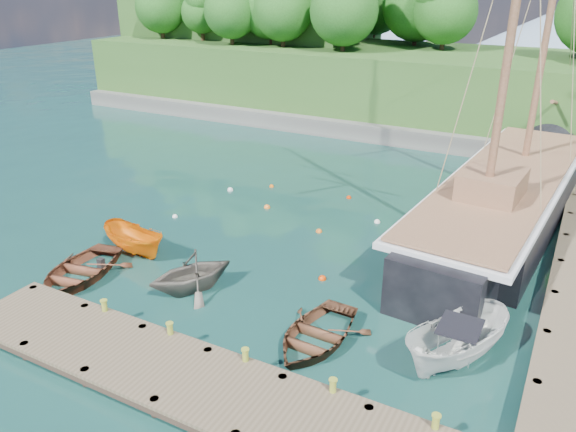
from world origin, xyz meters
name	(u,v)px	position (x,y,z in m)	size (l,w,h in m)	color
ground	(271,288)	(0.00, 0.00, 0.00)	(160.00, 160.00, 0.00)	#183B34
dock_near	(220,391)	(2.00, -6.50, 0.43)	(20.00, 3.20, 1.10)	brown
bollard_0	(107,325)	(-4.00, -5.10, 0.00)	(0.26, 0.26, 0.45)	olive
bollard_1	(172,348)	(-1.00, -5.10, 0.00)	(0.26, 0.26, 0.45)	olive
bollard_2	(246,376)	(2.00, -5.10, 0.00)	(0.26, 0.26, 0.45)	olive
bollard_3	(332,408)	(5.00, -5.10, 0.00)	(0.26, 0.26, 0.45)	olive
rowboat_0	(80,278)	(-7.52, -3.14, 0.00)	(3.30, 4.61, 0.96)	brown
rowboat_1	(192,290)	(-2.78, -1.62, 0.00)	(3.02, 3.50, 1.84)	#5D564C
rowboat_2	(315,342)	(3.17, -2.44, 0.00)	(3.05, 4.27, 0.88)	#502F1C
motorboat_orange	(136,253)	(-7.06, -0.22, 0.00)	(1.44, 3.82, 1.48)	orange
cabin_boat_white	(455,363)	(7.71, -1.27, 0.00)	(1.78, 4.72, 1.82)	white
schooner	(503,205)	(7.14, 10.96, 1.13)	(6.67, 27.87, 20.47)	black
mooring_buoy_0	(175,217)	(-8.11, 3.89, 0.00)	(0.28, 0.28, 0.28)	white
mooring_buoy_1	(267,208)	(-4.48, 7.30, 0.00)	(0.35, 0.35, 0.35)	orange
mooring_buoy_2	(319,232)	(-0.63, 5.83, 0.00)	(0.31, 0.31, 0.31)	#D05D17
mooring_buoy_3	(377,223)	(1.52, 8.30, 0.00)	(0.31, 0.31, 0.31)	white
mooring_buoy_4	(272,187)	(-5.91, 10.29, 0.00)	(0.27, 0.27, 0.27)	#F46109
mooring_buoy_5	(349,198)	(-1.09, 10.79, 0.00)	(0.28, 0.28, 0.28)	red
mooring_buoy_6	(230,191)	(-7.76, 8.59, 0.00)	(0.35, 0.35, 0.35)	silver
mooring_buoy_7	(322,279)	(1.52, 1.64, 0.00)	(0.33, 0.33, 0.33)	#D43A06
headland	(319,48)	(-12.88, 31.36, 5.54)	(51.00, 19.31, 12.90)	#474744
distant_ridge	(556,34)	(4.30, 70.00, 4.35)	(117.00, 40.00, 10.00)	#728CA5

